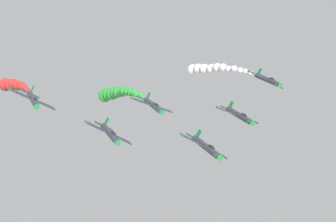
{
  "coord_description": "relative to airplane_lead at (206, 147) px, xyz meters",
  "views": [
    {
      "loc": [
        36.29,
        98.58,
        116.62
      ],
      "look_at": [
        0.0,
        0.0,
        86.15
      ],
      "focal_mm": 60.78,
      "sensor_mm": 36.0,
      "label": 1
    }
  ],
  "objects": [
    {
      "name": "airplane_right_inner",
      "position": [
        13.26,
        -11.99,
        0.13
      ],
      "size": [
        8.34,
        10.35,
        5.3
      ],
      "rotation": [
        0.0,
        -0.55,
        0.0
      ],
      "color": "#333842"
    },
    {
      "name": "airplane_left_inner",
      "position": [
        -12.44,
        -12.39,
        0.69
      ],
      "size": [
        8.84,
        10.35,
        4.31
      ],
      "rotation": [
        0.0,
        -0.43,
        0.0
      ],
      "color": "#333842"
    },
    {
      "name": "smoke_trail_left_outer",
      "position": [
        2.35,
        -49.7,
        -2.69
      ],
      "size": [
        5.13,
        25.25,
        7.28
      ],
      "color": "green"
    },
    {
      "name": "airplane_trailing",
      "position": [
        24.75,
        -24.43,
        4.29
      ],
      "size": [
        8.47,
        10.35,
        5.08
      ],
      "rotation": [
        0.0,
        -0.52,
        0.0
      ],
      "color": "#333842"
    },
    {
      "name": "airplane_right_outer",
      "position": [
        -25.5,
        -24.76,
        4.0
      ],
      "size": [
        8.64,
        10.35,
        4.74
      ],
      "rotation": [
        0.0,
        -0.48,
        0.0
      ],
      "color": "#333842"
    },
    {
      "name": "smoke_trail_right_outer",
      "position": [
        -22.39,
        -49.15,
        1.79
      ],
      "size": [
        6.69,
        25.02,
        5.44
      ],
      "color": "white"
    },
    {
      "name": "airplane_left_outer",
      "position": [
        0.65,
        -25.23,
        0.59
      ],
      "size": [
        8.89,
        10.35,
        4.19
      ],
      "rotation": [
        0.0,
        -0.42,
        0.0
      ],
      "color": "#333842"
    },
    {
      "name": "smoke_trail_trailing",
      "position": [
        26.81,
        -42.28,
        3.14
      ],
      "size": [
        5.22,
        16.77,
        3.86
      ],
      "color": "red"
    },
    {
      "name": "airplane_lead",
      "position": [
        0.0,
        0.0,
        0.0
      ],
      "size": [
        8.29,
        10.35,
        5.39
      ],
      "rotation": [
        0.0,
        -0.56,
        0.0
      ],
      "color": "#333842"
    }
  ]
}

